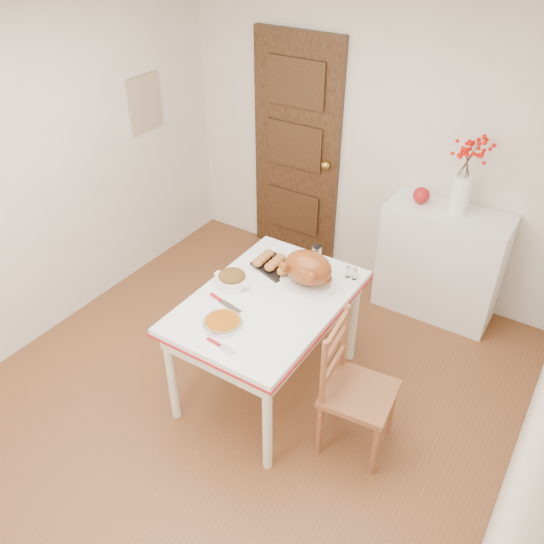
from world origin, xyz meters
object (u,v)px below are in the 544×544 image
Objects in this scene: kitchen_table at (268,344)px; pumpkin_pie at (223,322)px; chair_oak at (360,391)px; turkey_platter at (308,269)px; sideboard at (440,262)px.

pumpkin_pie is (-0.09, -0.37, 0.42)m from kitchen_table.
turkey_platter reaches higher than chair_oak.
kitchen_table is 3.39× the size of turkey_platter.
chair_oak reaches higher than kitchen_table.
sideboard is 1.01× the size of chair_oak.
chair_oak is (0.05, -1.63, -0.00)m from sideboard.
pumpkin_pie is (-0.78, -1.88, 0.34)m from sideboard.
chair_oak is at bearing 16.53° from pumpkin_pie.
sideboard is 1.63m from chair_oak.
kitchen_table is 0.57m from pumpkin_pie.
turkey_platter is (-0.55, -1.24, 0.44)m from sideboard.
sideboard reaches higher than kitchen_table.
kitchen_table is at bearing 74.22° from chair_oak.
pumpkin_pie is (-0.83, -0.25, 0.34)m from chair_oak.
turkey_platter is at bearing 62.89° from kitchen_table.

